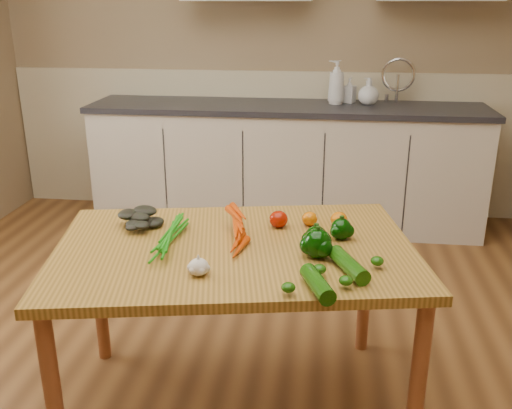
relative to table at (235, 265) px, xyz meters
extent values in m
cube|color=#937A58|center=(-0.16, 2.45, 0.66)|extent=(4.00, 0.02, 2.60)
cube|color=beige|center=(-0.16, 2.42, -0.09)|extent=(3.98, 0.03, 1.10)
cube|color=beige|center=(0.04, 2.13, -0.21)|extent=(2.80, 0.60, 0.86)
cube|color=#2A292F|center=(0.04, 2.13, 0.24)|extent=(2.84, 0.64, 0.04)
cube|color=#99999E|center=(0.83, 2.13, 0.20)|extent=(0.55, 0.42, 0.10)
cylinder|color=silver|center=(0.83, 2.31, 0.38)|extent=(0.02, 0.02, 0.24)
cube|color=#AA7931|center=(0.00, 0.00, 0.06)|extent=(1.49, 1.10, 0.04)
cylinder|color=#96512B|center=(-0.54, -0.48, -0.30)|extent=(0.06, 0.06, 0.69)
cylinder|color=#96512B|center=(0.68, -0.26, -0.30)|extent=(0.06, 0.06, 0.69)
cylinder|color=#96512B|center=(-0.68, 0.26, -0.30)|extent=(0.06, 0.06, 0.69)
cylinder|color=#96512B|center=(0.54, 0.48, -0.30)|extent=(0.06, 0.06, 0.69)
imported|color=silver|center=(0.39, 2.20, 0.41)|extent=(0.14, 0.14, 0.31)
imported|color=silver|center=(0.48, 2.26, 0.34)|extent=(0.11, 0.11, 0.18)
imported|color=silver|center=(0.62, 2.20, 0.35)|extent=(0.16, 0.16, 0.19)
ellipsoid|color=silver|center=(-0.08, -0.25, 0.11)|extent=(0.07, 0.07, 0.06)
sphere|color=black|center=(0.31, 0.01, 0.12)|extent=(0.09, 0.09, 0.09)
sphere|color=black|center=(0.40, 0.12, 0.12)|extent=(0.08, 0.08, 0.08)
sphere|color=black|center=(0.31, -0.06, 0.13)|extent=(0.11, 0.11, 0.11)
ellipsoid|color=#961402|center=(0.15, 0.21, 0.12)|extent=(0.08, 0.08, 0.07)
ellipsoid|color=#CC6105|center=(0.27, 0.25, 0.11)|extent=(0.06, 0.06, 0.06)
ellipsoid|color=#CC6105|center=(0.39, 0.25, 0.11)|extent=(0.07, 0.07, 0.06)
cylinder|color=#134207|center=(0.42, -0.17, 0.11)|extent=(0.14, 0.22, 0.06)
cylinder|color=#134207|center=(0.32, -0.33, 0.11)|extent=(0.12, 0.20, 0.06)
camera|label=1|loc=(0.33, -1.96, 0.96)|focal=40.00mm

